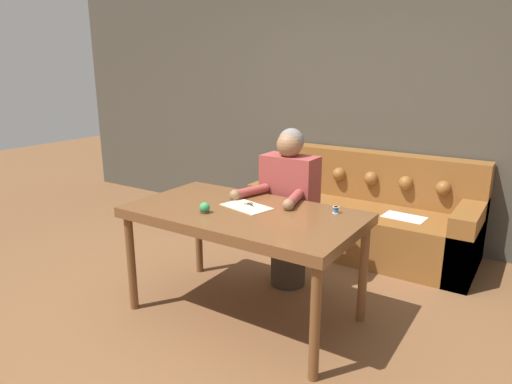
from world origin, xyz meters
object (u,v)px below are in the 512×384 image
Objects in this scene: thread_spool at (336,210)px; pin_cushion at (205,208)px; dining_table at (244,221)px; couch at (364,217)px; scissors at (251,205)px; person at (288,209)px.

thread_spool is 0.87m from pin_cushion.
couch is at bearing 80.60° from dining_table.
scissors is (-0.02, 0.12, 0.08)m from dining_table.
person is at bearing 150.55° from thread_spool.
pin_cushion reaches higher than dining_table.
thread_spool is (0.52, -0.29, 0.16)m from person.
pin_cushion is at bearing -105.63° from person.
pin_cushion reaches higher than thread_spool.
couch is at bearing 101.39° from thread_spool.
couch is 1.13m from person.
scissors is (-0.29, -1.52, 0.46)m from couch.
thread_spool is (0.27, -1.35, 0.48)m from couch.
scissors reaches higher than dining_table.
person is at bearing -102.99° from couch.
pin_cushion reaches higher than scissors.
person is 0.61m from thread_spool.
person reaches higher than thread_spool.
dining_table is 0.62m from thread_spool.
person reaches higher than scissors.
pin_cushion is (-0.19, -0.19, 0.11)m from dining_table.
thread_spool is (0.54, 0.28, 0.10)m from dining_table.
pin_cushion is (-0.21, -0.76, 0.17)m from person.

